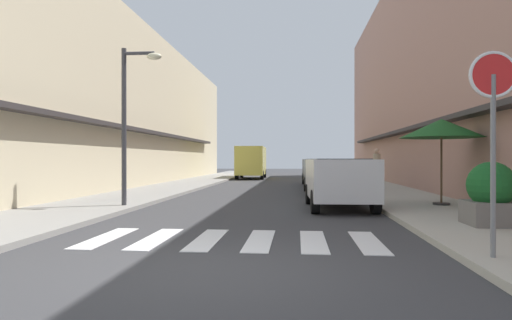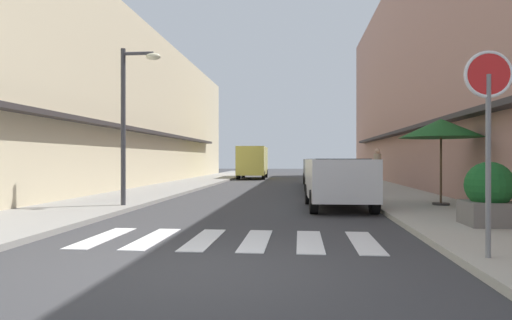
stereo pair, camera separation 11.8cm
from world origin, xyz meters
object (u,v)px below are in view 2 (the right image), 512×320
object	(u,v)px
parked_car_mid	(327,172)
pedestrian_walking_near	(377,167)
street_lamp	(130,107)
cafe_umbrella	(441,129)
parked_car_near	(338,177)
delivery_van	(253,160)
round_street_sign	(488,99)
planter_corner	(489,195)
parked_car_far	(321,169)

from	to	relation	value
parked_car_mid	pedestrian_walking_near	xyz separation A→B (m)	(2.48, 2.45, 0.17)
street_lamp	pedestrian_walking_near	xyz separation A→B (m)	(8.51, 8.72, -1.87)
street_lamp	pedestrian_walking_near	world-z (taller)	street_lamp
street_lamp	cafe_umbrella	world-z (taller)	street_lamp
parked_car_near	pedestrian_walking_near	xyz separation A→B (m)	(2.48, 8.03, 0.17)
delivery_van	pedestrian_walking_near	bearing A→B (deg)	-58.82
delivery_van	street_lamp	xyz separation A→B (m)	(-1.43, -20.42, 1.55)
round_street_sign	street_lamp	distance (m)	9.74
delivery_van	street_lamp	size ratio (longest dim) A/B	1.20
street_lamp	cafe_umbrella	xyz separation A→B (m)	(9.01, 0.93, -0.61)
parked_car_near	parked_car_mid	size ratio (longest dim) A/B	0.98
cafe_umbrella	planter_corner	world-z (taller)	cafe_umbrella
round_street_sign	planter_corner	bearing A→B (deg)	67.83
parked_car_near	pedestrian_walking_near	world-z (taller)	pedestrian_walking_near
planter_corner	delivery_van	bearing A→B (deg)	107.20
round_street_sign	pedestrian_walking_near	world-z (taller)	round_street_sign
parked_car_far	parked_car_near	bearing A→B (deg)	-90.00
delivery_van	cafe_umbrella	xyz separation A→B (m)	(7.57, -19.49, 0.94)
delivery_van	parked_car_far	bearing A→B (deg)	-61.61
delivery_van	round_street_sign	distance (m)	27.33
delivery_van	round_street_sign	xyz separation A→B (m)	(6.03, -26.65, 0.87)
delivery_van	pedestrian_walking_near	distance (m)	13.68
parked_car_near	round_street_sign	world-z (taller)	round_street_sign
parked_car_near	parked_car_far	xyz separation A→B (m)	(-0.00, 11.23, 0.00)
round_street_sign	parked_car_far	bearing A→B (deg)	94.51
parked_car_mid	street_lamp	distance (m)	8.94
cafe_umbrella	delivery_van	bearing A→B (deg)	111.23
parked_car_mid	parked_car_near	bearing A→B (deg)	-90.00
parked_car_far	round_street_sign	distance (m)	18.25
planter_corner	cafe_umbrella	bearing A→B (deg)	86.01
parked_car_far	pedestrian_walking_near	distance (m)	4.05
parked_car_mid	planter_corner	xyz separation A→B (m)	(2.69, -9.40, -0.18)
street_lamp	delivery_van	bearing A→B (deg)	85.99
parked_car_near	parked_car_mid	distance (m)	5.58
delivery_van	planter_corner	bearing A→B (deg)	-72.80
parked_car_near	planter_corner	xyz separation A→B (m)	(2.69, -3.82, -0.18)
parked_car_near	street_lamp	distance (m)	6.40
delivery_van	planter_corner	size ratio (longest dim) A/B	4.23
parked_car_near	planter_corner	size ratio (longest dim) A/B	3.07
street_lamp	parked_car_mid	bearing A→B (deg)	46.13
parked_car_far	delivery_van	size ratio (longest dim) A/B	0.74
delivery_van	planter_corner	distance (m)	24.66
cafe_umbrella	parked_car_far	bearing A→B (deg)	105.15
parked_car_near	pedestrian_walking_near	distance (m)	8.41
pedestrian_walking_near	street_lamp	bearing A→B (deg)	59.25
parked_car_far	street_lamp	world-z (taller)	street_lamp
parked_car_mid	planter_corner	size ratio (longest dim) A/B	3.15
cafe_umbrella	planter_corner	distance (m)	4.37
street_lamp	parked_car_far	bearing A→B (deg)	63.15
street_lamp	pedestrian_walking_near	bearing A→B (deg)	45.70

